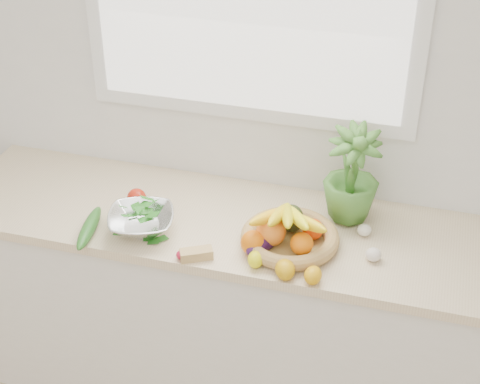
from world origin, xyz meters
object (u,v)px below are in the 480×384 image
(apple, at_px, (137,198))
(colander_with_spinach, at_px, (141,218))
(potted_herb, at_px, (352,174))
(eggplant, at_px, (264,242))
(cucumber, at_px, (89,228))
(fruit_basket, at_px, (289,233))

(apple, relative_size, colander_with_spinach, 0.25)
(apple, distance_m, potted_herb, 0.85)
(apple, relative_size, eggplant, 0.41)
(eggplant, bearing_deg, apple, 165.58)
(cucumber, bearing_deg, eggplant, 6.72)
(apple, distance_m, cucumber, 0.24)
(eggplant, distance_m, colander_with_spinach, 0.47)
(cucumber, xyz_separation_m, colander_with_spinach, (0.19, 0.06, 0.04))
(fruit_basket, xyz_separation_m, colander_with_spinach, (-0.55, -0.07, 0.01))
(apple, height_order, cucumber, apple)
(apple, relative_size, cucumber, 0.28)
(potted_herb, relative_size, colander_with_spinach, 1.22)
(eggplant, xyz_separation_m, fruit_basket, (0.08, 0.06, 0.02))
(eggplant, relative_size, fruit_basket, 0.42)
(cucumber, height_order, fruit_basket, fruit_basket)
(apple, distance_m, colander_with_spinach, 0.18)
(cucumber, relative_size, colander_with_spinach, 0.90)
(eggplant, bearing_deg, fruit_basket, 36.90)
(apple, height_order, colander_with_spinach, colander_with_spinach)
(apple, bearing_deg, colander_with_spinach, -61.65)
(cucumber, distance_m, colander_with_spinach, 0.20)
(apple, xyz_separation_m, fruit_basket, (0.64, -0.08, 0.01))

